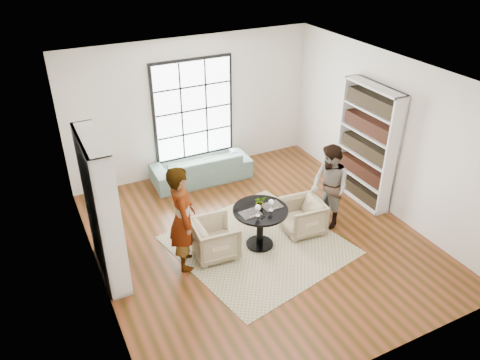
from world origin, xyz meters
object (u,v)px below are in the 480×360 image
sofa (201,167)px  armchair_right (302,216)px  person_left (182,218)px  wine_glass_right (271,203)px  armchair_left (215,239)px  wine_glass_left (258,208)px  flower_centerpiece (260,202)px  pedestal_table (260,219)px  person_right (330,187)px

sofa → armchair_right: size_ratio=3.01×
sofa → person_left: (-1.34, -2.52, 0.61)m
person_left → wine_glass_right: size_ratio=8.53×
armchair_left → wine_glass_left: 0.92m
wine_glass_right → flower_centerpiece: size_ratio=1.01×
pedestal_table → person_right: bearing=1.1°
person_left → wine_glass_right: (1.50, -0.22, -0.01)m
person_left → flower_centerpiece: person_left is taller
wine_glass_right → wine_glass_left: bearing=-171.6°
wine_glass_left → flower_centerpiece: (0.15, 0.21, -0.05)m
armchair_right → wine_glass_left: wine_glass_left is taller
wine_glass_right → armchair_left: bearing=167.1°
flower_centerpiece → armchair_left: bearing=176.6°
person_right → wine_glass_right: size_ratio=7.47×
armchair_left → armchair_right: armchair_left is taller
pedestal_table → wine_glass_left: size_ratio=4.42×
person_left → pedestal_table: bearing=-82.0°
armchair_left → wine_glass_left: (0.67, -0.26, 0.58)m
wine_glass_right → flower_centerpiece: (-0.12, 0.17, -0.05)m
person_left → wine_glass_left: size_ratio=8.56×
wine_glass_left → wine_glass_right: size_ratio=1.00×
armchair_left → person_left: person_left is taller
armchair_left → wine_glass_left: wine_glass_left is taller
person_right → wine_glass_left: 1.59m
person_right → sofa: bearing=-150.1°
armchair_left → flower_centerpiece: size_ratio=3.43×
pedestal_table → person_left: (-1.35, 0.11, 0.37)m
sofa → pedestal_table: bearing=92.5°
flower_centerpiece → wine_glass_left: bearing=-126.1°
armchair_right → wine_glass_right: bearing=-74.5°
sofa → armchair_right: bearing=111.4°
person_left → wine_glass_right: 1.51m
armchair_left → person_right: (2.25, -0.09, 0.47)m
pedestal_table → wine_glass_right: wine_glass_right is taller
armchair_left → wine_glass_left: size_ratio=3.40×
pedestal_table → armchair_left: pedestal_table is taller
armchair_left → armchair_right: size_ratio=1.03×
armchair_right → wine_glass_left: (-1.03, -0.17, 0.59)m
armchair_right → person_left: 2.33m
wine_glass_left → wine_glass_right: same height
wine_glass_right → armchair_right: bearing=10.0°
pedestal_table → armchair_left: bearing=172.0°
armchair_right → person_right: person_right is taller
wine_glass_right → person_right: bearing=5.8°
pedestal_table → armchair_left: size_ratio=1.30×
person_left → flower_centerpiece: (1.37, -0.05, -0.06)m
person_right → flower_centerpiece: person_right is taller
wine_glass_left → flower_centerpiece: wine_glass_left is taller
armchair_right → person_right: bearing=95.6°
pedestal_table → armchair_right: size_ratio=1.34×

